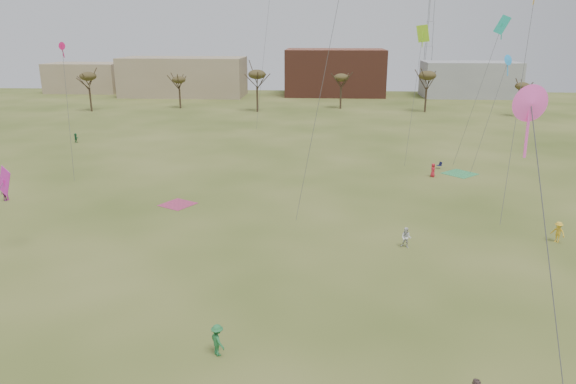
{
  "coord_description": "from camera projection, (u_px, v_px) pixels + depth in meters",
  "views": [
    {
      "loc": [
        2.67,
        -25.7,
        17.17
      ],
      "look_at": [
        0.0,
        12.0,
        5.5
      ],
      "focal_mm": 33.05,
      "sensor_mm": 36.0,
      "label": 1
    }
  ],
  "objects": [
    {
      "name": "blanket_olive",
      "position": [
        460.0,
        174.0,
        65.53
      ],
      "size": [
        4.8,
        4.8,
        0.03
      ],
      "primitive_type": "cube",
      "rotation": [
        0.0,
        0.0,
        0.75
      ],
      "color": "#399C57",
      "rests_on": "ground"
    },
    {
      "name": "flyer_far_a",
      "position": [
        76.0,
        138.0,
        83.35
      ],
      "size": [
        1.25,
        1.29,
        1.47
      ],
      "primitive_type": "imported",
      "rotation": [
        0.0,
        0.0,
        2.33
      ],
      "color": "#21643A",
      "rests_on": "ground"
    },
    {
      "name": "spectator_mid_e",
      "position": [
        406.0,
        238.0,
        43.21
      ],
      "size": [
        1.02,
        0.92,
        1.71
      ],
      "primitive_type": "imported",
      "rotation": [
        0.0,
        0.0,
        5.89
      ],
      "color": "silver",
      "rests_on": "ground"
    },
    {
      "name": "building_brick",
      "position": [
        335.0,
        72.0,
        142.01
      ],
      "size": [
        26.0,
        16.0,
        12.0
      ],
      "primitive_type": "cube",
      "color": "brown",
      "rests_on": "ground"
    },
    {
      "name": "building_tan",
      "position": [
        184.0,
        77.0,
        140.24
      ],
      "size": [
        32.0,
        14.0,
        10.0
      ],
      "primitive_type": "cube",
      "color": "#937F60",
      "rests_on": "ground"
    },
    {
      "name": "spectator_mid_d",
      "position": [
        4.0,
        193.0,
        55.03
      ],
      "size": [
        0.47,
        1.03,
        1.72
      ],
      "primitive_type": "imported",
      "rotation": [
        0.0,
        0.0,
        1.52
      ],
      "color": "#9B4082",
      "rests_on": "ground"
    },
    {
      "name": "blanket_plum",
      "position": [
        178.0,
        204.0,
        54.07
      ],
      "size": [
        4.02,
        4.02,
        0.03
      ],
      "primitive_type": "cube",
      "rotation": [
        0.0,
        0.0,
        2.63
      ],
      "color": "#B1365F",
      "rests_on": "ground"
    },
    {
      "name": "flyer_near_center",
      "position": [
        218.0,
        340.0,
        28.89
      ],
      "size": [
        1.29,
        1.35,
        1.84
      ],
      "primitive_type": "imported",
      "rotation": [
        0.0,
        0.0,
        2.28
      ],
      "color": "#27753C",
      "rests_on": "ground"
    },
    {
      "name": "building_grey",
      "position": [
        469.0,
        79.0,
        138.18
      ],
      "size": [
        24.0,
        12.0,
        9.0
      ],
      "primitive_type": "cube",
      "color": "gray",
      "rests_on": "ground"
    },
    {
      "name": "ground",
      "position": [
        273.0,
        348.0,
        29.75
      ],
      "size": [
        260.0,
        260.0,
        0.0
      ],
      "primitive_type": "plane",
      "color": "#384917",
      "rests_on": "ground"
    },
    {
      "name": "camp_chair_right",
      "position": [
        439.0,
        167.0,
        67.85
      ],
      "size": [
        0.71,
        0.7,
        0.87
      ],
      "rotation": [
        0.0,
        0.0,
        5.19
      ],
      "color": "#141538",
      "rests_on": "ground"
    },
    {
      "name": "flyer_mid_b",
      "position": [
        558.0,
        232.0,
        44.28
      ],
      "size": [
        1.28,
        1.32,
        1.81
      ],
      "primitive_type": "imported",
      "rotation": [
        0.0,
        0.0,
        5.45
      ],
      "color": "gold",
      "rests_on": "ground"
    },
    {
      "name": "building_tan_west",
      "position": [
        86.0,
        78.0,
        149.23
      ],
      "size": [
        20.0,
        12.0,
        8.0
      ],
      "primitive_type": "cube",
      "color": "#937F60",
      "rests_on": "ground"
    },
    {
      "name": "tree_line",
      "position": [
        298.0,
        83.0,
        103.26
      ],
      "size": [
        117.44,
        49.32,
        8.91
      ],
      "color": "#3A2B1E",
      "rests_on": "ground"
    },
    {
      "name": "flyer_far_b",
      "position": [
        433.0,
        170.0,
        63.95
      ],
      "size": [
        0.78,
        0.95,
        1.66
      ],
      "primitive_type": "imported",
      "rotation": [
        0.0,
        0.0,
        1.22
      ],
      "color": "red",
      "rests_on": "ground"
    },
    {
      "name": "radio_tower",
      "position": [
        430.0,
        21.0,
        141.19
      ],
      "size": [
        1.51,
        1.72,
        41.0
      ],
      "color": "#9EA3A8",
      "rests_on": "ground"
    }
  ]
}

